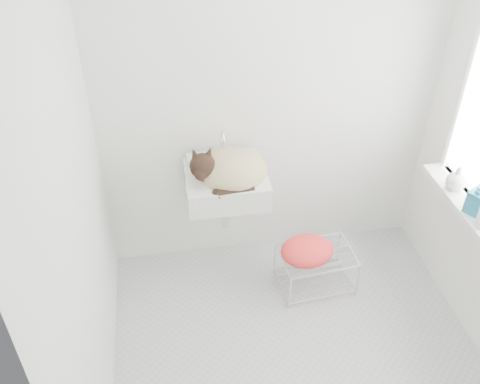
{
  "coord_description": "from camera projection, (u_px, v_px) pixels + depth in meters",
  "views": [
    {
      "loc": [
        -0.66,
        -1.93,
        2.73
      ],
      "look_at": [
        -0.27,
        0.5,
        0.88
      ],
      "focal_mm": 39.67,
      "sensor_mm": 36.0,
      "label": 1
    }
  ],
  "objects": [
    {
      "name": "left_wall",
      "position": [
        74.0,
        210.0,
        2.36
      ],
      "size": [
        0.02,
        2.0,
        2.5
      ],
      "primitive_type": "cube",
      "color": "white",
      "rests_on": "ground"
    },
    {
      "name": "cat",
      "position": [
        228.0,
        170.0,
        3.24
      ],
      "size": [
        0.5,
        0.43,
        0.29
      ],
      "rotation": [
        0.0,
        0.0,
        -0.17
      ],
      "color": "tan",
      "rests_on": "sink"
    },
    {
      "name": "back_wall",
      "position": [
        270.0,
        92.0,
        3.29
      ],
      "size": [
        2.2,
        0.02,
        2.5
      ],
      "primitive_type": "cube",
      "color": "white",
      "rests_on": "ground"
    },
    {
      "name": "sink",
      "position": [
        226.0,
        174.0,
        3.28
      ],
      "size": [
        0.5,
        0.44,
        0.2
      ],
      "primitive_type": "cube",
      "color": "silver",
      "rests_on": "back_wall"
    },
    {
      "name": "wire_rack",
      "position": [
        316.0,
        268.0,
        3.6
      ],
      "size": [
        0.5,
        0.37,
        0.29
      ],
      "primitive_type": "cube",
      "rotation": [
        0.0,
        0.0,
        0.08
      ],
      "color": "silver",
      "rests_on": "floor"
    },
    {
      "name": "faucet",
      "position": [
        222.0,
        139.0,
        3.34
      ],
      "size": [
        0.18,
        0.13,
        0.18
      ],
      "primitive_type": null,
      "color": "silver",
      "rests_on": "sink"
    },
    {
      "name": "bottle_c",
      "position": [
        454.0,
        189.0,
        3.16
      ],
      "size": [
        0.15,
        0.15,
        0.15
      ],
      "primitive_type": "imported",
      "rotation": [
        0.0,
        0.0,
        1.27
      ],
      "color": "silver",
      "rests_on": "windowsill"
    },
    {
      "name": "towel",
      "position": [
        306.0,
        256.0,
        3.46
      ],
      "size": [
        0.37,
        0.28,
        0.14
      ],
      "primitive_type": "ellipsoid",
      "rotation": [
        0.0,
        0.0,
        0.11
      ],
      "color": "#FF461D",
      "rests_on": "wire_rack"
    },
    {
      "name": "floor",
      "position": [
        297.0,
        351.0,
        3.25
      ],
      "size": [
        2.2,
        2.0,
        0.02
      ],
      "primitive_type": "cube",
      "color": "#A8ABAF",
      "rests_on": "ground"
    },
    {
      "name": "bottle_b",
      "position": [
        473.0,
        212.0,
        2.98
      ],
      "size": [
        0.13,
        0.12,
        0.2
      ],
      "primitive_type": "imported",
      "rotation": [
        0.0,
        0.0,
        5.23
      ],
      "color": "#1C6A87",
      "rests_on": "windowsill"
    },
    {
      "name": "windowsill",
      "position": [
        469.0,
        209.0,
        3.04
      ],
      "size": [
        0.16,
        0.88,
        0.04
      ],
      "primitive_type": "cube",
      "color": "white",
      "rests_on": "right_wall"
    }
  ]
}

